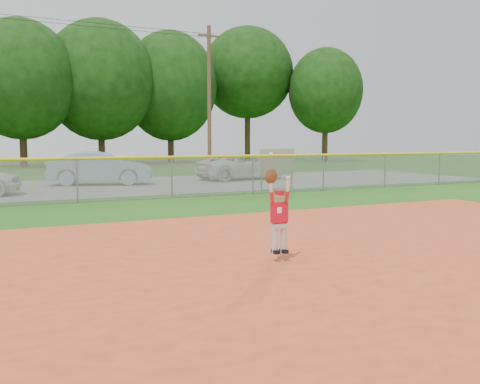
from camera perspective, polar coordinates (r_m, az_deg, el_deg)
name	(u,v)px	position (r m, az deg, el deg)	size (l,w,h in m)	color
ground	(182,265)	(9.17, -6.20, -7.79)	(120.00, 120.00, 0.00)	#245914
clay_infield	(270,316)	(6.54, 3.26, -13.10)	(24.00, 16.00, 0.04)	#C34423
parking_strip	(53,188)	(24.65, -19.28, 0.36)	(44.00, 10.00, 0.03)	slate
car_blue	(100,168)	(25.86, -14.67, 2.48)	(1.64, 4.71, 1.55)	#7B9CB8
car_white_b	(242,167)	(28.43, 0.19, 2.73)	(2.27, 4.92, 1.37)	silver
sponsor_sign	(277,163)	(22.58, 3.98, 3.12)	(1.94, 0.49, 1.75)	gray
outfield_fence	(77,177)	(18.67, -17.00, 1.54)	(40.06, 0.10, 1.55)	gray
power_lines	(55,92)	(30.75, -19.14, 10.04)	(19.40, 0.24, 9.00)	#4C3823
tree_line	(25,72)	(46.76, -21.91, 11.81)	(62.37, 13.00, 14.43)	#422D1C
ballplayer	(278,211)	(9.14, 4.08, -2.05)	(0.48, 0.21, 1.73)	silver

